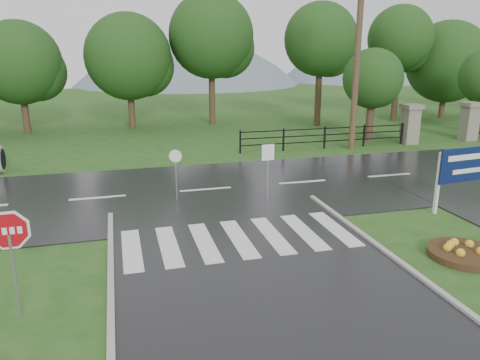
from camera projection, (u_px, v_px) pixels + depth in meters
name	position (u px, v px, depth m)	size (l,w,h in m)	color
ground	(307.00, 343.00, 8.74)	(120.00, 120.00, 0.00)	#254D19
main_road	(206.00, 191.00, 18.03)	(90.00, 8.00, 0.04)	black
crosswalk	(239.00, 238.00, 13.37)	(6.50, 2.80, 0.02)	silver
pillar_west	(410.00, 123.00, 26.53)	(1.00, 1.00, 2.24)	gray
pillar_east	(470.00, 120.00, 27.52)	(1.00, 1.00, 2.24)	gray
fence_west	(325.00, 135.00, 25.34)	(9.58, 0.08, 1.20)	black
hills	(163.00, 184.00, 74.25)	(102.00, 48.00, 48.00)	slate
treeline	(181.00, 130.00, 31.29)	(83.20, 5.20, 10.00)	#173C12
stop_sign	(10.00, 240.00, 9.09)	(1.09, 0.06, 2.46)	#939399
estate_billboard	(469.00, 167.00, 15.43)	(2.49, 0.36, 2.19)	silver
flower_bed	(465.00, 252.00, 12.28)	(1.87, 1.87, 0.37)	#332111
reg_sign_small	(268.00, 161.00, 16.36)	(0.46, 0.07, 2.09)	#939399
reg_sign_round	(176.00, 169.00, 16.33)	(0.43, 0.16, 1.92)	#939399
utility_pole_east	(357.00, 55.00, 24.06)	(1.69, 0.60, 9.73)	#473523
entrance_tree_left	(373.00, 79.00, 26.84)	(3.44, 3.44, 5.32)	#3D2B1C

